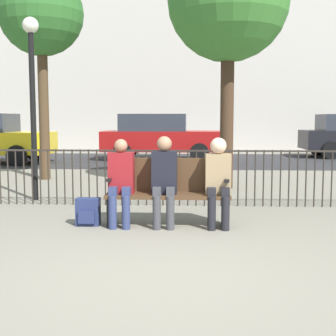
{
  "coord_description": "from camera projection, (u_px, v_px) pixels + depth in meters",
  "views": [
    {
      "loc": [
        0.31,
        -4.3,
        1.47
      ],
      "look_at": [
        0.0,
        1.99,
        0.8
      ],
      "focal_mm": 50.0,
      "sensor_mm": 36.0,
      "label": 1
    }
  ],
  "objects": [
    {
      "name": "fence_railing",
      "position": [
        171.0,
        173.0,
        7.85
      ],
      "size": [
        9.01,
        0.03,
        0.95
      ],
      "color": "#2D2823",
      "rests_on": "ground"
    },
    {
      "name": "parked_car_0",
      "position": [
        160.0,
        136.0,
        16.55
      ],
      "size": [
        4.2,
        1.94,
        1.62
      ],
      "color": "maroon",
      "rests_on": "ground"
    },
    {
      "name": "street_surface",
      "position": [
        182.0,
        160.0,
        16.36
      ],
      "size": [
        24.0,
        6.0,
        0.01
      ],
      "color": "#2B2B2D",
      "rests_on": "ground"
    },
    {
      "name": "backpack",
      "position": [
        88.0,
        212.0,
        6.44
      ],
      "size": [
        0.32,
        0.23,
        0.38
      ],
      "color": "navy",
      "rests_on": "ground"
    },
    {
      "name": "lamp_post",
      "position": [
        32.0,
        78.0,
        8.23
      ],
      "size": [
        0.28,
        0.28,
        3.22
      ],
      "color": "black",
      "rests_on": "ground"
    },
    {
      "name": "seated_person_1",
      "position": [
        164.0,
        177.0,
        6.3
      ],
      "size": [
        0.34,
        0.39,
        1.23
      ],
      "color": "#3D3D42",
      "rests_on": "ground"
    },
    {
      "name": "tree_1",
      "position": [
        41.0,
        15.0,
        10.92
      ],
      "size": [
        1.98,
        1.98,
        4.91
      ],
      "color": "#4C3823",
      "rests_on": "ground"
    },
    {
      "name": "ground_plane",
      "position": [
        158.0,
        274.0,
        4.44
      ],
      "size": [
        80.0,
        80.0,
        0.0
      ],
      "primitive_type": "plane",
      "color": "gray"
    },
    {
      "name": "seated_person_2",
      "position": [
        218.0,
        177.0,
        6.27
      ],
      "size": [
        0.34,
        0.39,
        1.22
      ],
      "color": "black",
      "rests_on": "ground"
    },
    {
      "name": "tree_0",
      "position": [
        228.0,
        2.0,
        9.52
      ],
      "size": [
        2.49,
        2.49,
        5.12
      ],
      "color": "#422D1E",
      "rests_on": "ground"
    },
    {
      "name": "park_bench",
      "position": [
        168.0,
        190.0,
        6.45
      ],
      "size": [
        1.69,
        0.45,
        0.92
      ],
      "color": "#4C331E",
      "rests_on": "ground"
    },
    {
      "name": "seated_person_0",
      "position": [
        121.0,
        178.0,
        6.33
      ],
      "size": [
        0.34,
        0.39,
        1.19
      ],
      "color": "navy",
      "rests_on": "ground"
    }
  ]
}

